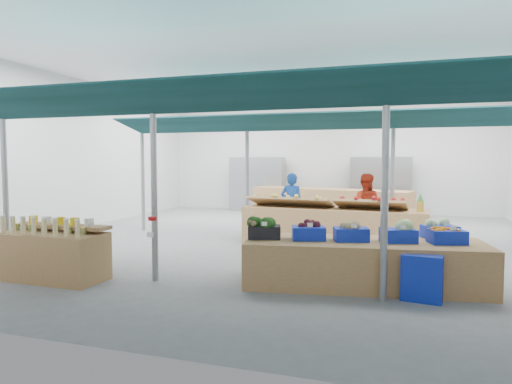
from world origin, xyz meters
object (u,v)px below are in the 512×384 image
(bottle_shelf, at_px, (54,253))
(fruit_counter, at_px, (333,227))
(vendor_left, at_px, (292,205))
(vendor_right, at_px, (365,207))
(crate_stack, at_px, (422,277))
(veg_counter, at_px, (364,264))

(bottle_shelf, relative_size, fruit_counter, 0.43)
(vendor_left, height_order, vendor_right, same)
(fruit_counter, relative_size, crate_stack, 6.29)
(bottle_shelf, distance_m, fruit_counter, 5.68)
(veg_counter, bearing_deg, vendor_right, 85.75)
(veg_counter, height_order, fruit_counter, fruit_counter)
(crate_stack, bearing_deg, veg_counter, 150.18)
(veg_counter, xyz_separation_m, crate_stack, (0.82, -0.47, -0.03))
(fruit_counter, xyz_separation_m, vendor_right, (0.60, 1.10, 0.37))
(bottle_shelf, distance_m, vendor_left, 5.91)
(fruit_counter, distance_m, vendor_right, 1.31)
(veg_counter, bearing_deg, fruit_counter, 98.10)
(bottle_shelf, height_order, fruit_counter, bottle_shelf)
(vendor_right, bearing_deg, vendor_left, 2.82)
(crate_stack, height_order, vendor_right, vendor_right)
(fruit_counter, xyz_separation_m, crate_stack, (1.73, -3.52, -0.11))
(vendor_left, bearing_deg, vendor_right, -177.18)
(bottle_shelf, bearing_deg, vendor_left, 64.22)
(fruit_counter, relative_size, vendor_left, 2.50)
(vendor_left, bearing_deg, crate_stack, 125.24)
(bottle_shelf, xyz_separation_m, fruit_counter, (3.85, 4.17, 0.01))
(crate_stack, xyz_separation_m, vendor_left, (-2.93, 4.62, 0.48))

